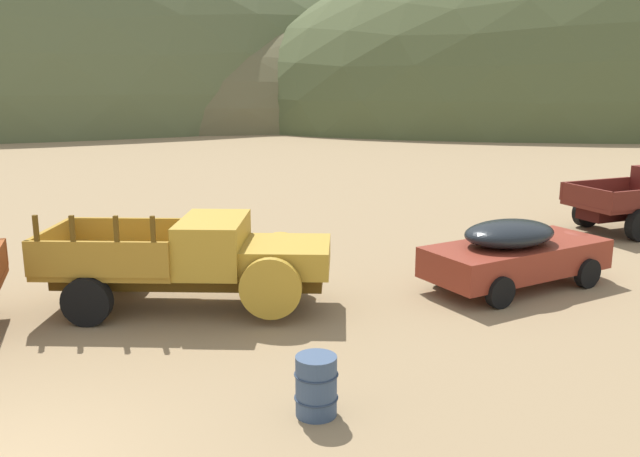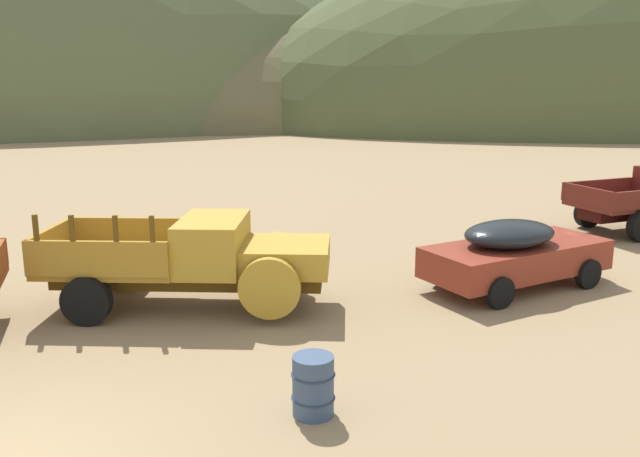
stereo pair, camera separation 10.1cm
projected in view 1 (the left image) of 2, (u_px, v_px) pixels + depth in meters
hill_center at (240, 111)px, 91.14m from camera, size 115.07×77.12×31.22m
truck_mustard at (207, 260)px, 13.82m from camera, size 6.12×3.55×2.16m
car_rust_red at (521, 251)px, 15.26m from camera, size 4.90×3.00×1.57m
oil_drum_foreground at (316, 386)px, 9.48m from camera, size 0.63×0.63×0.89m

